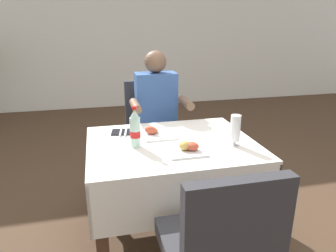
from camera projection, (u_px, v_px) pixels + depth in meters
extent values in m
plane|color=#473323|center=(187.00, 226.00, 2.35)|extent=(11.00, 11.00, 0.00)
cube|color=white|center=(127.00, 22.00, 5.38)|extent=(11.00, 0.12, 3.00)
cube|color=white|center=(171.00, 143.00, 2.04)|extent=(1.10, 0.88, 0.02)
cube|color=white|center=(190.00, 200.00, 1.70)|extent=(1.10, 0.02, 0.32)
cube|color=white|center=(159.00, 143.00, 2.49)|extent=(1.10, 0.02, 0.32)
cube|color=white|center=(90.00, 175.00, 1.98)|extent=(0.02, 0.88, 0.32)
cube|color=white|center=(244.00, 159.00, 2.21)|extent=(0.02, 0.88, 0.32)
cube|color=#472D1E|center=(102.00, 236.00, 1.70)|extent=(0.07, 0.07, 0.71)
cube|color=#472D1E|center=(262.00, 212.00, 1.91)|extent=(0.07, 0.07, 0.71)
cube|color=#472D1E|center=(99.00, 174.00, 2.40)|extent=(0.07, 0.07, 0.71)
cube|color=#472D1E|center=(216.00, 162.00, 2.62)|extent=(0.07, 0.07, 0.71)
cube|color=#2D2D33|center=(152.00, 137.00, 2.80)|extent=(0.44, 0.44, 0.08)
cube|color=#2D2D33|center=(147.00, 103.00, 2.94)|extent=(0.42, 0.06, 0.44)
cube|color=black|center=(137.00, 173.00, 2.69)|extent=(0.04, 0.04, 0.45)
cube|color=black|center=(174.00, 169.00, 2.76)|extent=(0.04, 0.04, 0.45)
cube|color=black|center=(132.00, 158.00, 3.00)|extent=(0.04, 0.04, 0.45)
cube|color=black|center=(166.00, 154.00, 3.07)|extent=(0.04, 0.04, 0.45)
cube|color=#2D2D33|center=(209.00, 246.00, 1.43)|extent=(0.44, 0.44, 0.08)
cube|color=#2D2D33|center=(237.00, 233.00, 1.12)|extent=(0.42, 0.06, 0.44)
cylinder|color=#282D42|center=(153.00, 173.00, 2.69)|extent=(0.10, 0.10, 0.45)
cylinder|color=#282D42|center=(171.00, 171.00, 2.72)|extent=(0.10, 0.10, 0.45)
cube|color=#282D42|center=(158.00, 136.00, 2.76)|extent=(0.34, 0.36, 0.12)
cube|color=#385B9E|center=(156.00, 101.00, 2.74)|extent=(0.36, 0.20, 0.50)
sphere|color=brown|center=(155.00, 62.00, 2.63)|extent=(0.19, 0.19, 0.19)
cylinder|color=brown|center=(135.00, 106.00, 2.47)|extent=(0.07, 0.26, 0.07)
cylinder|color=brown|center=(186.00, 103.00, 2.57)|extent=(0.07, 0.26, 0.07)
cube|color=white|center=(185.00, 150.00, 1.89)|extent=(0.23, 0.23, 0.01)
ellipsoid|color=#C14C33|center=(192.00, 146.00, 1.87)|extent=(0.12, 0.11, 0.05)
ellipsoid|color=gold|center=(185.00, 145.00, 1.87)|extent=(0.08, 0.08, 0.06)
cube|color=white|center=(159.00, 135.00, 2.15)|extent=(0.23, 0.23, 0.01)
ellipsoid|color=#B77A38|center=(153.00, 131.00, 2.17)|extent=(0.10, 0.10, 0.03)
ellipsoid|color=#C14C33|center=(151.00, 130.00, 2.14)|extent=(0.10, 0.09, 0.06)
cylinder|color=white|center=(234.00, 145.00, 1.98)|extent=(0.07, 0.07, 0.01)
cylinder|color=white|center=(234.00, 142.00, 1.97)|extent=(0.02, 0.02, 0.03)
cylinder|color=white|center=(235.00, 128.00, 1.94)|extent=(0.06, 0.06, 0.17)
cylinder|color=black|center=(235.00, 133.00, 1.96)|extent=(0.06, 0.06, 0.09)
cylinder|color=silver|center=(135.00, 132.00, 1.93)|extent=(0.07, 0.07, 0.19)
cylinder|color=red|center=(135.00, 134.00, 1.93)|extent=(0.07, 0.07, 0.04)
cone|color=silver|center=(135.00, 114.00, 1.89)|extent=(0.06, 0.06, 0.05)
cylinder|color=red|center=(134.00, 108.00, 1.88)|extent=(0.03, 0.03, 0.02)
cube|color=black|center=(123.00, 132.00, 2.21)|extent=(0.19, 0.16, 0.01)
cube|color=silver|center=(121.00, 131.00, 2.21)|extent=(0.04, 0.19, 0.01)
cube|color=silver|center=(126.00, 131.00, 2.21)|extent=(0.04, 0.19, 0.01)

